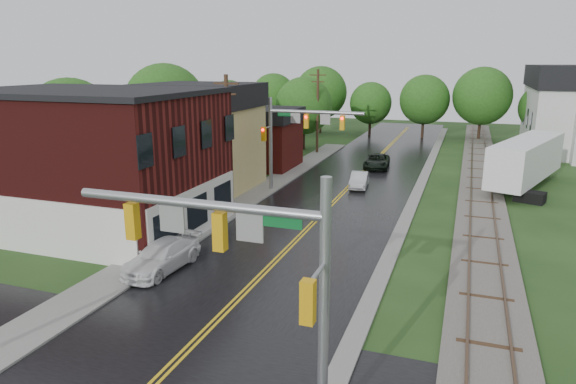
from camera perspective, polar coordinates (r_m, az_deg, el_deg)
The scene contains 19 objects.
main_road at distance 41.66m, azimuth 6.81°, elevation 0.58°, with size 10.00×90.00×0.02m, color black.
curb_right at distance 45.73m, azimuth 14.82°, elevation 1.43°, with size 0.80×70.00×0.12m, color gray.
sidewalk_left at distance 38.88m, azimuth -3.79°, elevation -0.36°, with size 2.40×50.00×0.12m, color gray.
brick_building at distance 32.91m, azimuth -21.09°, elevation 3.40°, with size 14.30×10.30×8.30m.
yellow_house at distance 41.17m, azimuth -9.49°, elevation 4.86°, with size 8.00×7.00×6.40m, color tan.
darkred_building at distance 48.90m, azimuth -3.33°, elevation 5.34°, with size 7.00×6.00×4.40m, color #3F0F0C.
railroad at distance 45.61m, azimuth 20.58°, elevation 1.09°, with size 3.20×80.00×0.30m.
traffic_signal_near at distance 13.58m, azimuth -4.65°, elevation -6.87°, with size 7.34×0.30×7.20m.
traffic_signal_far at distance 38.81m, azimuth 1.00°, elevation 7.13°, with size 7.34×0.43×7.20m.
utility_pole_b at distance 35.51m, azimuth -6.72°, elevation 5.94°, with size 1.80×0.28×9.00m.
utility_pole_c at distance 55.97m, azimuth 3.30°, elevation 9.08°, with size 1.80×0.28×9.00m.
tree_left_a at distance 42.72m, azimuth -22.85°, elevation 6.87°, with size 6.80×6.80×8.67m.
tree_left_b at distance 49.38m, azimuth -13.36°, elevation 9.18°, with size 7.60×7.60×9.69m.
tree_left_c at distance 54.59m, azimuth -5.14°, elevation 8.70°, with size 6.00×6.00×7.65m.
tree_left_e at distance 58.36m, azimuth 1.87°, elevation 9.41°, with size 6.40×6.40×8.16m.
suv_dark at distance 49.13m, azimuth 9.84°, elevation 3.37°, with size 2.18×4.74×1.32m, color black.
sedan_silver at distance 41.39m, azimuth 7.92°, elevation 1.32°, with size 1.30×3.72×1.23m, color silver.
pickup_white at distance 25.75m, azimuth -13.83°, elevation -6.96°, with size 1.93×4.75×1.38m, color silver.
semi_trailer at distance 44.74m, azimuth 25.01°, elevation 3.30°, with size 6.60×12.57×3.89m.
Camera 1 is at (8.69, -9.53, 9.88)m, focal length 32.00 mm.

